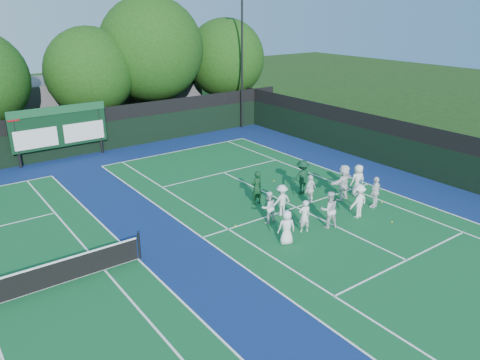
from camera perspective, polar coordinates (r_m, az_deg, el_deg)
ground at (r=22.81m, az=8.56°, el=-4.15°), size 120.00×120.00×0.00m
court_apron at (r=20.20m, az=-5.86°, el=-7.42°), size 34.00×32.00×0.01m
near_court at (r=23.45m, az=6.86°, el=-3.32°), size 11.05×23.85×0.01m
back_fence at (r=32.79m, az=-19.52°, el=5.07°), size 34.00×0.08×3.00m
divider_fence_right at (r=29.57m, az=19.91°, el=3.42°), size 0.08×32.00×3.00m
scoreboard at (r=31.94m, az=-21.19°, el=6.03°), size 6.00×0.21×3.55m
clubhouse at (r=41.28m, az=-17.73°, el=9.19°), size 18.00×6.00×4.00m
light_pole_right at (r=37.72m, az=0.25°, el=15.75°), size 1.20×0.30×10.12m
tree_c at (r=36.34m, az=-17.62°, el=12.22°), size 6.38×6.38×8.13m
tree_d at (r=38.07m, az=-10.62°, el=15.09°), size 8.04×8.04×10.28m
tree_e at (r=41.67m, az=-1.68°, el=14.40°), size 6.71×6.71×8.53m
tennis_ball_0 at (r=21.34m, az=-0.57°, el=-5.61°), size 0.07×0.07×0.07m
tennis_ball_1 at (r=24.91m, az=10.91°, el=-2.04°), size 0.07×0.07×0.07m
tennis_ball_2 at (r=22.84m, az=18.04°, el=-4.86°), size 0.07×0.07×0.07m
tennis_ball_4 at (r=26.73m, az=4.14°, el=-0.12°), size 0.07×0.07×0.07m
tennis_ball_5 at (r=24.86m, az=16.91°, el=-2.63°), size 0.07×0.07×0.07m
player_front_0 at (r=19.67m, az=5.70°, el=-5.76°), size 0.86×0.72×1.50m
player_front_1 at (r=20.77m, az=7.87°, el=-4.38°), size 0.64×0.52×1.51m
player_front_2 at (r=21.33m, az=10.81°, el=-3.55°), size 1.03×0.92×1.73m
player_front_3 at (r=22.64m, az=14.25°, el=-2.50°), size 1.10×0.67×1.65m
player_front_4 at (r=23.96m, az=16.19°, el=-1.44°), size 1.01×0.60×1.61m
player_back_0 at (r=21.47m, az=3.46°, el=-3.33°), size 0.77×0.62×1.53m
player_back_1 at (r=22.27m, az=5.10°, el=-2.46°), size 1.02×0.63×1.53m
player_back_2 at (r=23.69m, az=8.57°, el=-1.16°), size 0.97×0.59×1.55m
player_back_3 at (r=24.51m, az=12.50°, el=-0.26°), size 1.81×0.86×1.88m
player_back_4 at (r=25.25m, az=14.18°, el=-0.02°), size 0.92×0.70×1.68m
coach_left at (r=23.35m, az=2.05°, el=-0.97°), size 0.65×0.43×1.76m
coach_right at (r=24.87m, az=7.61°, el=0.35°), size 1.35×0.99×1.87m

